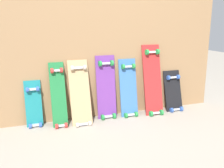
% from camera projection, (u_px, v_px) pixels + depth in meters
% --- Properties ---
extents(ground_plane, '(12.00, 12.00, 0.00)m').
position_uv_depth(ground_plane, '(110.00, 116.00, 3.06)').
color(ground_plane, '#A89E8E').
extents(plywood_wall_panel, '(2.80, 0.04, 1.67)m').
position_uv_depth(plywood_wall_panel, '(108.00, 45.00, 2.93)').
color(plywood_wall_panel, '#99724C').
rests_on(plywood_wall_panel, ground).
extents(skateboard_teal, '(0.17, 0.14, 0.57)m').
position_uv_depth(skateboard_teal, '(34.00, 107.00, 2.73)').
color(skateboard_teal, '#197A7F').
rests_on(skateboard_teal, ground).
extents(skateboard_green, '(0.16, 0.24, 0.75)m').
position_uv_depth(skateboard_green, '(59.00, 98.00, 2.74)').
color(skateboard_green, '#1E7238').
rests_on(skateboard_green, ground).
extents(skateboard_natural, '(0.22, 0.27, 0.77)m').
position_uv_depth(skateboard_natural, '(80.00, 96.00, 2.80)').
color(skateboard_natural, tan).
rests_on(skateboard_natural, ground).
extents(skateboard_purple, '(0.23, 0.17, 0.79)m').
position_uv_depth(skateboard_purple, '(106.00, 90.00, 2.95)').
color(skateboard_purple, '#6B338C').
rests_on(skateboard_purple, ground).
extents(skateboard_blue, '(0.21, 0.20, 0.74)m').
position_uv_depth(skateboard_blue, '(129.00, 91.00, 3.03)').
color(skateboard_blue, '#386BAD').
rests_on(skateboard_blue, ground).
extents(skateboard_red, '(0.23, 0.26, 0.90)m').
position_uv_depth(skateboard_red, '(153.00, 83.00, 3.09)').
color(skateboard_red, '#B22626').
rests_on(skateboard_red, ground).
extents(skateboard_black, '(0.23, 0.21, 0.57)m').
position_uv_depth(skateboard_black, '(173.00, 93.00, 3.24)').
color(skateboard_black, black).
rests_on(skateboard_black, ground).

